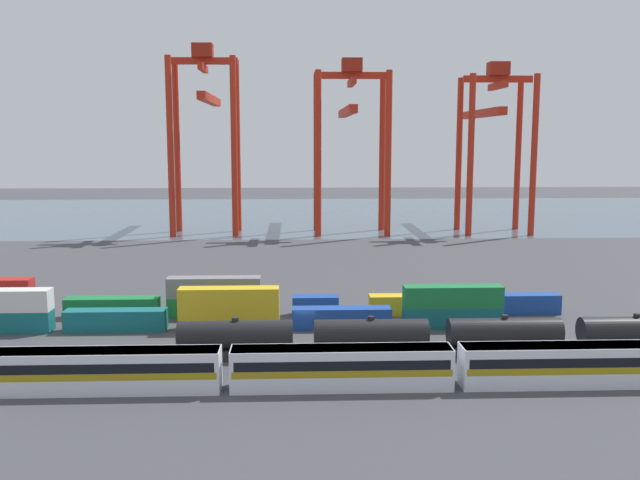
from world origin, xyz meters
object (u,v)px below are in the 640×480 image
Objects in this scene: gantry_crane_east at (493,129)px; shipping_container_2 at (116,320)px; passenger_train at (342,366)px; shipping_container_3 at (229,319)px; shipping_container_11 at (215,306)px; gantry_crane_west at (206,120)px; freight_tank_row at (504,336)px; gantry_crane_central at (350,127)px; shipping_container_13 at (315,306)px.

shipping_container_2 is at bearing -128.20° from gantry_crane_east.
passenger_train is 5.24× the size of shipping_container_2.
shipping_container_11 is (-2.52, 6.55, 0.00)m from shipping_container_3.
gantry_crane_west is at bearing 97.41° from shipping_container_11.
freight_tank_row is at bearing 27.39° from passenger_train.
shipping_container_11 is at bearing 30.46° from shipping_container_2.
gantry_crane_east reaches higher than freight_tank_row.
gantry_crane_central is at bearing 84.98° from passenger_train.
gantry_crane_west is 1.08× the size of gantry_crane_central.
shipping_container_11 is at bearing -125.58° from gantry_crane_east.
freight_tank_row reaches higher than shipping_container_13.
gantry_crane_west is (-10.86, 83.48, 26.25)m from shipping_container_11.
shipping_container_3 is at bearing 159.69° from freight_tank_row.
shipping_container_2 is at bearing 141.48° from passenger_train.
shipping_container_11 is 0.29× the size of gantry_crane_central.
shipping_container_11 is 2.00× the size of shipping_container_13.
shipping_container_11 is at bearing -106.24° from gantry_crane_central.
gantry_crane_east reaches higher than shipping_container_11.
gantry_crane_east reaches higher than passenger_train.
gantry_crane_central is at bearing 179.25° from gantry_crane_east.
freight_tank_row is 26.53m from shipping_container_13.
freight_tank_row is at bearing -104.93° from gantry_crane_east.
gantry_crane_west is at bearing -178.75° from gantry_crane_central.
gantry_crane_west reaches higher than passenger_train.
shipping_container_13 is (13.19, 0.00, 0.00)m from shipping_container_11.
shipping_container_2 is (-44.00, 11.23, -0.79)m from freight_tank_row.
shipping_container_11 is 0.29× the size of gantry_crane_east.
shipping_container_3 is 94.73m from gantry_crane_west.
freight_tank_row is at bearing -66.65° from gantry_crane_west.
shipping_container_13 is at bearing -119.17° from gantry_crane_east.
gantry_crane_central reaches higher than freight_tank_row.
passenger_train is 5.24× the size of shipping_container_3.
gantry_crane_central is at bearing 82.32° from shipping_container_13.
gantry_crane_east reaches higher than shipping_container_13.
shipping_container_2 is 0.29× the size of gantry_crane_central.
shipping_container_11 is at bearing 151.58° from freight_tank_row.
gantry_crane_west is 35.46m from gantry_crane_central.
passenger_train is at bearing -38.52° from shipping_container_2.
shipping_container_3 is (-12.23, 20.61, -0.84)m from passenger_train.
shipping_container_11 is at bearing 180.00° from shipping_container_13.
gantry_crane_east is at bearing 60.83° from shipping_container_13.
shipping_container_2 is 0.27× the size of gantry_crane_west.
freight_tank_row is at bearing -42.11° from shipping_container_13.
shipping_container_3 is 109.72m from gantry_crane_east.
freight_tank_row is 32.36m from shipping_container_3.
gantry_crane_east is at bearing 75.07° from freight_tank_row.
shipping_container_3 and shipping_container_13 have the same top height.
freight_tank_row is 1.53× the size of gantry_crane_west.
gantry_crane_west reaches higher than gantry_crane_central.
gantry_crane_west is at bearing -179.75° from gantry_crane_east.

